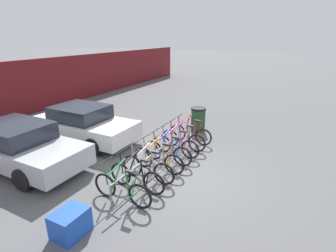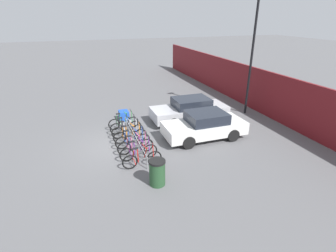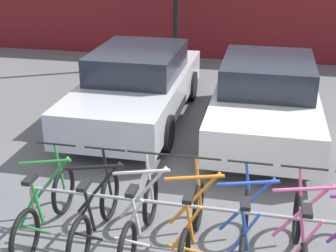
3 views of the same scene
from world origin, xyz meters
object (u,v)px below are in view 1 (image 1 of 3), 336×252
object	(u,v)px
bicycle_blue	(168,152)
bicycle_red	(190,134)
bike_rack	(159,151)
bicycle_black	(137,177)
bicycle_pink	(176,145)
cargo_crate	(70,223)
car_silver	(18,146)
car_white	(83,124)
trash_bin	(198,119)
bicycle_purple	(183,139)
bicycle_green	(122,189)
bicycle_orange	(158,159)
bicycle_silver	(148,168)

from	to	relation	value
bicycle_blue	bicycle_red	world-z (taller)	same
bike_rack	bicycle_black	size ratio (longest dim) A/B	2.81
bike_rack	bicycle_pink	distance (m)	0.90
cargo_crate	bike_rack	bearing A→B (deg)	-1.92
car_silver	car_white	size ratio (longest dim) A/B	1.08
car_silver	trash_bin	bearing A→B (deg)	-34.01
bicycle_purple	bicycle_red	bearing A→B (deg)	0.59
bicycle_black	car_white	world-z (taller)	car_white
bicycle_black	bicycle_green	bearing A→B (deg)	-179.72
trash_bin	bicycle_pink	bearing A→B (deg)	-174.98
bicycle_green	bicycle_pink	world-z (taller)	same
bicycle_orange	cargo_crate	world-z (taller)	bicycle_orange
bicycle_blue	car_white	world-z (taller)	car_white
bicycle_pink	cargo_crate	distance (m)	4.40
bicycle_green	bicycle_silver	distance (m)	1.19
bicycle_orange	bicycle_red	xyz separation A→B (m)	(2.45, 0.00, 0.00)
bicycle_red	car_white	xyz separation A→B (m)	(-1.72, 3.74, 0.31)
bicycle_orange	bicycle_purple	distance (m)	1.80
trash_bin	bicycle_orange	bearing A→B (deg)	-176.55
cargo_crate	bicycle_orange	bearing A→B (deg)	-4.78
bike_rack	bicycle_green	distance (m)	2.14
bicycle_blue	car_silver	bearing A→B (deg)	116.91
bicycle_black	bicycle_purple	size ratio (longest dim) A/B	1.00
bicycle_silver	bicycle_pink	xyz separation A→B (m)	(1.82, 0.00, 0.00)
bicycle_pink	bicycle_red	xyz separation A→B (m)	(1.25, 0.00, 0.00)
bike_rack	trash_bin	bearing A→B (deg)	1.35
bicycle_blue	bicycle_green	bearing A→B (deg)	176.59
car_silver	car_white	xyz separation A→B (m)	(2.47, -0.25, -0.00)
bicycle_silver	bicycle_green	bearing A→B (deg)	179.50
bicycle_silver	car_white	xyz separation A→B (m)	(1.35, 3.74, 0.31)
bicycle_green	bicycle_pink	bearing A→B (deg)	3.49
bicycle_silver	bicycle_blue	size ratio (longest dim) A/B	1.00
bicycle_blue	bicycle_pink	world-z (taller)	same
trash_bin	bicycle_purple	bearing A→B (deg)	-173.52
cargo_crate	bicycle_pink	bearing A→B (deg)	-3.48
bicycle_purple	car_white	bearing A→B (deg)	106.46
car_silver	bicycle_purple	bearing A→B (deg)	-48.47
trash_bin	cargo_crate	xyz separation A→B (m)	(-7.03, 0.04, -0.24)
bicycle_green	bicycle_blue	bearing A→B (deg)	3.49
car_white	cargo_crate	distance (m)	5.26
bicycle_green	trash_bin	xyz separation A→B (m)	(5.64, 0.23, 0.14)
bicycle_black	cargo_crate	world-z (taller)	bicycle_black
bicycle_blue	trash_bin	xyz separation A→B (m)	(3.24, 0.23, 0.14)
car_silver	bicycle_blue	bearing A→B (deg)	-59.68
bicycle_pink	bicycle_purple	xyz separation A→B (m)	(0.60, 0.00, 0.00)
bicycle_black	bicycle_purple	bearing A→B (deg)	0.28
bicycle_pink	car_white	xyz separation A→B (m)	(-0.47, 3.74, 0.31)
bicycle_orange	trash_bin	world-z (taller)	bicycle_orange
bicycle_orange	bicycle_red	world-z (taller)	same
bicycle_black	bicycle_blue	bearing A→B (deg)	0.28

